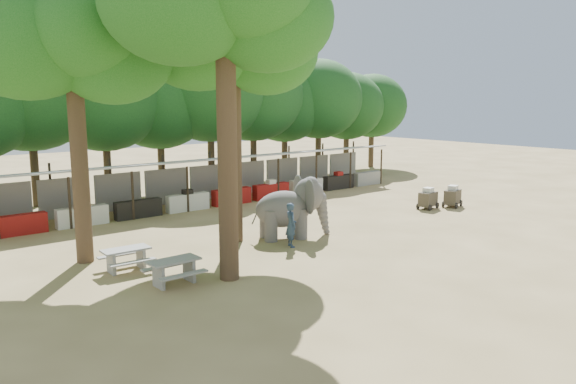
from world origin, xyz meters
TOP-DOWN VIEW (x-y plane):
  - ground at (0.00, 0.00)m, footprint 100.00×100.00m
  - vendor_stalls at (-0.00, 13.84)m, footprint 28.00×2.99m
  - yard_tree_left at (-9.13, 7.19)m, footprint 7.10×6.90m
  - yard_tree_back at (-3.13, 6.19)m, footprint 7.10×6.90m
  - backdrop_trees at (0.00, 19.00)m, footprint 46.46×5.95m
  - elephant at (-0.78, 4.98)m, footprint 3.50×2.68m
  - handler at (-1.82, 3.81)m, footprint 0.63×0.76m
  - picnic_table_near at (-7.69, 2.65)m, footprint 1.68×1.51m
  - picnic_table_far at (-8.29, 4.99)m, footprint 1.66×1.51m
  - cart_front at (8.90, 5.10)m, footprint 1.30×0.97m
  - cart_back at (10.41, 4.59)m, footprint 1.40×1.13m

SIDE VIEW (x-z plane):
  - ground at x=0.00m, z-range 0.00..0.00m
  - picnic_table_far at x=-8.29m, z-range 0.12..0.93m
  - picnic_table_near at x=-7.69m, z-range 0.13..0.96m
  - cart_front at x=8.90m, z-range -0.01..1.15m
  - cart_back at x=10.41m, z-range -0.01..1.18m
  - handler at x=-1.82m, z-range 0.00..1.80m
  - vendor_stalls at x=0.00m, z-range -0.22..2.58m
  - elephant at x=-0.78m, z-range 0.00..2.60m
  - backdrop_trees at x=0.00m, z-range 1.35..9.68m
  - yard_tree_left at x=-9.13m, z-range 2.69..13.71m
  - yard_tree_back at x=-3.13m, z-range 2.86..14.22m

